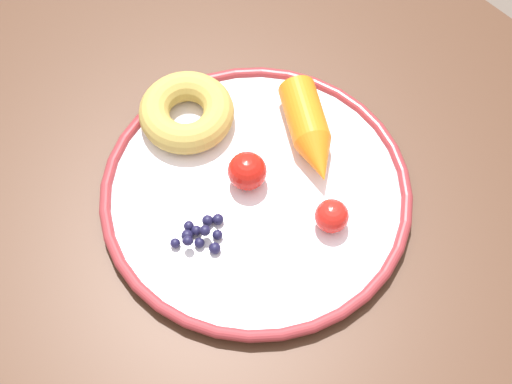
{
  "coord_description": "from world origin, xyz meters",
  "views": [
    {
      "loc": [
        0.33,
        -0.24,
        1.44
      ],
      "look_at": [
        0.04,
        0.02,
        0.75
      ],
      "focal_mm": 54.99,
      "sensor_mm": 36.0,
      "label": 1
    }
  ],
  "objects_px": {
    "dining_table": "(221,224)",
    "blueberry_pile": "(201,234)",
    "plate": "(256,193)",
    "tomato_mid": "(247,171)",
    "carrot_orange": "(310,132)",
    "donut": "(186,112)",
    "tomato_near": "(332,216)"
  },
  "relations": [
    {
      "from": "tomato_mid",
      "to": "plate",
      "type": "bearing_deg",
      "value": -8.05
    },
    {
      "from": "dining_table",
      "to": "blueberry_pile",
      "type": "bearing_deg",
      "value": -54.06
    },
    {
      "from": "dining_table",
      "to": "tomato_mid",
      "type": "distance_m",
      "value": 0.12
    },
    {
      "from": "carrot_orange",
      "to": "tomato_near",
      "type": "relative_size",
      "value": 3.63
    },
    {
      "from": "dining_table",
      "to": "plate",
      "type": "xyz_separation_m",
      "value": [
        0.04,
        0.02,
        0.1
      ]
    },
    {
      "from": "donut",
      "to": "tomato_near",
      "type": "distance_m",
      "value": 0.19
    },
    {
      "from": "carrot_orange",
      "to": "donut",
      "type": "bearing_deg",
      "value": -144.67
    },
    {
      "from": "carrot_orange",
      "to": "blueberry_pile",
      "type": "relative_size",
      "value": 2.09
    },
    {
      "from": "dining_table",
      "to": "donut",
      "type": "xyz_separation_m",
      "value": [
        -0.07,
        0.02,
        0.12
      ]
    },
    {
      "from": "donut",
      "to": "tomato_near",
      "type": "height_order",
      "value": "tomato_near"
    },
    {
      "from": "tomato_mid",
      "to": "blueberry_pile",
      "type": "bearing_deg",
      "value": -77.91
    },
    {
      "from": "carrot_orange",
      "to": "donut",
      "type": "height_order",
      "value": "carrot_orange"
    },
    {
      "from": "plate",
      "to": "carrot_orange",
      "type": "relative_size",
      "value": 2.6
    },
    {
      "from": "tomato_mid",
      "to": "carrot_orange",
      "type": "bearing_deg",
      "value": 83.56
    },
    {
      "from": "blueberry_pile",
      "to": "tomato_mid",
      "type": "distance_m",
      "value": 0.08
    },
    {
      "from": "tomato_near",
      "to": "tomato_mid",
      "type": "bearing_deg",
      "value": -163.46
    },
    {
      "from": "donut",
      "to": "tomato_near",
      "type": "bearing_deg",
      "value": 7.27
    },
    {
      "from": "tomato_mid",
      "to": "tomato_near",
      "type": "bearing_deg",
      "value": 16.54
    },
    {
      "from": "plate",
      "to": "donut",
      "type": "height_order",
      "value": "donut"
    },
    {
      "from": "dining_table",
      "to": "donut",
      "type": "height_order",
      "value": "donut"
    },
    {
      "from": "carrot_orange",
      "to": "donut",
      "type": "distance_m",
      "value": 0.13
    },
    {
      "from": "tomato_near",
      "to": "tomato_mid",
      "type": "height_order",
      "value": "tomato_mid"
    },
    {
      "from": "dining_table",
      "to": "donut",
      "type": "bearing_deg",
      "value": 162.42
    },
    {
      "from": "plate",
      "to": "tomato_mid",
      "type": "bearing_deg",
      "value": 171.95
    },
    {
      "from": "carrot_orange",
      "to": "plate",
      "type": "bearing_deg",
      "value": -85.44
    },
    {
      "from": "plate",
      "to": "dining_table",
      "type": "bearing_deg",
      "value": -154.95
    },
    {
      "from": "donut",
      "to": "tomato_mid",
      "type": "xyz_separation_m",
      "value": [
        0.1,
        -0.0,
        0.0
      ]
    },
    {
      "from": "donut",
      "to": "blueberry_pile",
      "type": "relative_size",
      "value": 1.72
    },
    {
      "from": "plate",
      "to": "tomato_mid",
      "type": "height_order",
      "value": "tomato_mid"
    },
    {
      "from": "dining_table",
      "to": "tomato_near",
      "type": "xyz_separation_m",
      "value": [
        0.11,
        0.05,
        0.12
      ]
    },
    {
      "from": "carrot_orange",
      "to": "donut",
      "type": "xyz_separation_m",
      "value": [
        -0.11,
        -0.08,
        -0.0
      ]
    },
    {
      "from": "dining_table",
      "to": "blueberry_pile",
      "type": "distance_m",
      "value": 0.13
    }
  ]
}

